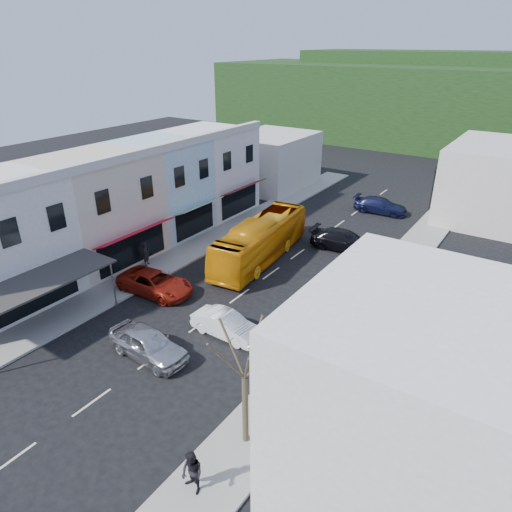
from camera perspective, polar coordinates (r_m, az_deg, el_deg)
The scene contains 19 objects.
ground at distance 28.16m, azimuth -6.89°, elevation -8.41°, with size 120.00×120.00×0.00m, color black.
sidewalk_left at distance 39.13m, azimuth -5.87°, elevation 1.89°, with size 3.00×52.00×0.15m, color gray.
sidewalk_right at distance 32.55m, azimuth 15.10°, elevation -4.03°, with size 3.00×52.00×0.15m, color gray.
shopfront_row at distance 37.85m, azimuth -16.90°, elevation 6.45°, with size 8.25×30.00×8.00m.
right_building at distance 17.86m, azimuth 19.25°, elevation -16.75°, with size 8.00×9.00×8.00m, color silver.
distant_block_left at distance 53.85m, azimuth 1.89°, elevation 11.84°, with size 8.00×10.00×6.00m, color #B7B2A8.
distant_block_right at distance 49.16m, azimuth 27.56°, elevation 8.28°, with size 8.00×12.00×7.00m, color #B7B2A8.
hillside at distance 84.75m, azimuth 23.10°, elevation 17.47°, with size 80.00×26.00×14.00m.
bus at distance 35.23m, azimuth 0.59°, elevation 1.91°, with size 2.50×11.60×3.10m, color orange.
car_silver at distance 25.67m, azimuth -13.32°, elevation -10.84°, with size 1.80×4.40×1.40m, color #AFAFB4.
car_white at distance 26.66m, azimuth -3.74°, elevation -8.60°, with size 1.80×4.40×1.40m, color white.
car_red at distance 31.59m, azimuth -12.49°, elevation -3.38°, with size 1.90×4.60×1.40m, color maroon.
car_black_near at distance 37.91m, azimuth 10.96°, elevation 1.77°, with size 1.84×4.50×1.40m, color black.
car_navy_far at distance 47.12m, azimuth 15.28°, elevation 6.05°, with size 1.84×4.50×1.40m, color black.
pedestrian_left at distance 35.23m, azimuth -13.56°, elevation 0.17°, with size 0.60×0.40×1.70m, color black.
pedestrian_right at distance 18.89m, azimuth -7.97°, elevation -25.43°, with size 0.70×0.44×1.70m, color black.
direction_sign at distance 24.56m, azimuth 5.61°, elevation -8.62°, with size 0.75×1.67×3.78m, color #075729, non-canonical shape.
street_tree at distance 18.68m, azimuth -1.40°, elevation -15.01°, with size 2.47×2.47×6.94m, color #3A3023, non-canonical shape.
traffic_signal at distance 48.80m, azimuth 21.19°, elevation 7.77°, with size 0.48×0.91×4.46m, color black, non-canonical shape.
Camera 1 is at (15.72, -17.43, 15.56)m, focal length 32.00 mm.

